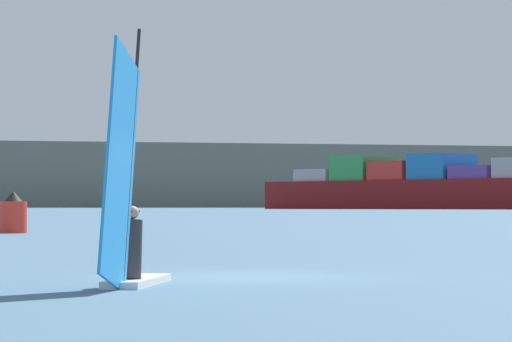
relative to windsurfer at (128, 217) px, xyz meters
The scene contains 5 objects.
ground_plane 3.63m from the windsurfer, 60.12° to the left, with size 4000.00×4000.00×0.00m, color #476B84.
windsurfer is the anchor object (origin of this frame).
cargo_ship 466.12m from the windsurfer, 82.50° to the left, with size 166.70×134.68×40.78m.
distant_headland 1127.52m from the windsurfer, 89.79° to the left, with size 975.38×423.99×48.95m, color #60665B.
channel_buoy 40.24m from the windsurfer, 107.39° to the left, with size 1.33×1.33×2.04m.
Camera 1 is at (1.53, -22.46, 1.33)m, focal length 84.56 mm.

